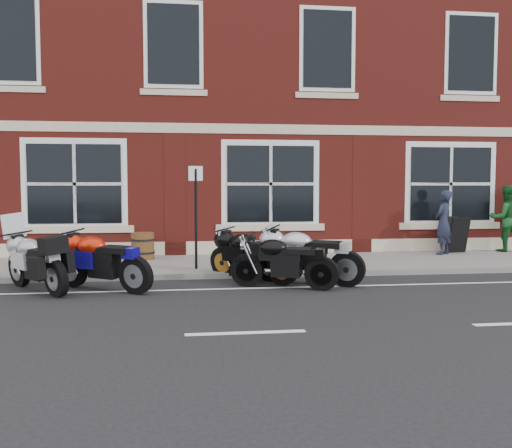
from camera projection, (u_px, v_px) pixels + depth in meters
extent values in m
plane|color=black|center=(228.00, 291.00, 10.49)|extent=(80.00, 80.00, 0.00)
cube|color=slate|center=(218.00, 265.00, 13.45)|extent=(30.00, 3.00, 0.12)
cube|color=slate|center=(222.00, 275.00, 11.89)|extent=(30.00, 0.16, 0.12)
cube|color=maroon|center=(204.00, 72.00, 20.46)|extent=(24.00, 12.00, 12.00)
cylinder|color=black|center=(21.00, 269.00, 10.95)|extent=(0.52, 0.60, 0.66)
cylinder|color=black|center=(58.00, 278.00, 9.91)|extent=(0.52, 0.60, 0.66)
cube|color=black|center=(37.00, 254.00, 10.44)|extent=(0.71, 0.80, 0.23)
ellipsoid|color=#9C9CA0|center=(33.00, 247.00, 10.54)|extent=(0.65, 0.68, 0.33)
cube|color=black|center=(47.00, 252.00, 10.15)|extent=(0.56, 0.61, 0.10)
cube|color=silver|center=(20.00, 225.00, 10.87)|extent=(0.37, 0.30, 0.46)
cylinder|color=black|center=(73.00, 269.00, 10.88)|extent=(0.64, 0.51, 0.68)
cylinder|color=black|center=(137.00, 275.00, 10.16)|extent=(0.64, 0.51, 0.68)
cube|color=black|center=(102.00, 252.00, 10.52)|extent=(0.85, 0.70, 0.24)
ellipsoid|color=red|center=(95.00, 245.00, 10.59)|extent=(0.71, 0.66, 0.34)
cube|color=black|center=(119.00, 249.00, 10.32)|extent=(0.64, 0.57, 0.11)
cylinder|color=black|center=(225.00, 262.00, 11.97)|extent=(0.56, 0.56, 0.66)
cylinder|color=black|center=(284.00, 268.00, 11.06)|extent=(0.56, 0.56, 0.66)
cube|color=black|center=(251.00, 248.00, 11.52)|extent=(0.76, 0.76, 0.23)
ellipsoid|color=black|center=(245.00, 241.00, 11.61)|extent=(0.67, 0.67, 0.33)
cube|color=black|center=(268.00, 245.00, 11.27)|extent=(0.59, 0.59, 0.10)
cylinder|color=black|center=(271.00, 264.00, 11.53)|extent=(0.67, 0.48, 0.70)
cylinder|color=black|center=(348.00, 269.00, 10.89)|extent=(0.67, 0.48, 0.70)
cube|color=black|center=(306.00, 247.00, 11.21)|extent=(0.88, 0.68, 0.24)
ellipsoid|color=#BBBABF|center=(298.00, 240.00, 11.27)|extent=(0.73, 0.65, 0.35)
cube|color=black|center=(327.00, 244.00, 11.03)|extent=(0.66, 0.55, 0.11)
cylinder|color=black|center=(248.00, 270.00, 10.94)|extent=(0.63, 0.38, 0.64)
cylinder|color=black|center=(322.00, 273.00, 10.52)|extent=(0.63, 0.38, 0.64)
cube|color=black|center=(282.00, 254.00, 10.72)|extent=(0.82, 0.54, 0.22)
ellipsoid|color=black|center=(274.00, 247.00, 10.76)|extent=(0.66, 0.55, 0.32)
cube|color=black|center=(302.00, 250.00, 10.60)|extent=(0.61, 0.46, 0.10)
imported|color=#1B1F31|center=(443.00, 222.00, 14.89)|extent=(0.73, 0.71, 1.69)
imported|color=#165020|center=(506.00, 218.00, 15.58)|extent=(0.97, 0.81, 1.81)
cylinder|color=#423211|center=(143.00, 246.00, 13.99)|extent=(0.56, 0.56, 0.65)
cylinder|color=black|center=(143.00, 252.00, 14.00)|extent=(0.59, 0.59, 0.05)
cylinder|color=black|center=(143.00, 240.00, 13.97)|extent=(0.59, 0.59, 0.05)
cylinder|color=black|center=(196.00, 219.00, 12.37)|extent=(0.06, 0.06, 2.17)
cube|color=silver|center=(196.00, 173.00, 12.30)|extent=(0.31, 0.11, 0.32)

